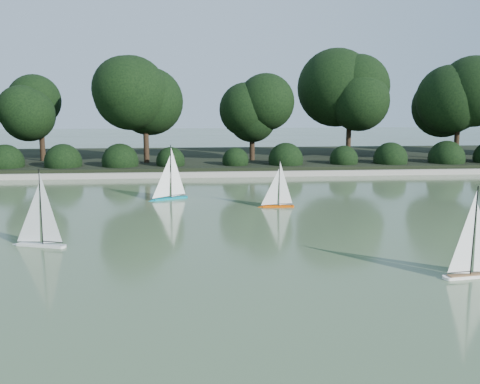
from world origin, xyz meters
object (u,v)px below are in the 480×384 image
(sailboat_white_b, at_px, (478,262))
(sailboat_orange, at_px, (275,199))
(sailboat_teal, at_px, (167,191))
(sailboat_white_a, at_px, (36,233))

(sailboat_white_b, relative_size, sailboat_orange, 1.17)
(sailboat_white_b, xyz_separation_m, sailboat_teal, (-4.96, 6.68, 0.01))
(sailboat_white_a, xyz_separation_m, sailboat_orange, (4.83, 3.14, -0.04))
(sailboat_teal, bearing_deg, sailboat_white_a, -115.95)
(sailboat_white_b, bearing_deg, sailboat_orange, 112.47)
(sailboat_white_a, xyz_separation_m, sailboat_white_b, (7.08, -2.31, -0.01))
(sailboat_white_a, distance_m, sailboat_white_b, 7.45)
(sailboat_orange, bearing_deg, sailboat_white_a, -146.99)
(sailboat_white_a, height_order, sailboat_white_b, sailboat_white_a)
(sailboat_orange, bearing_deg, sailboat_teal, 155.46)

